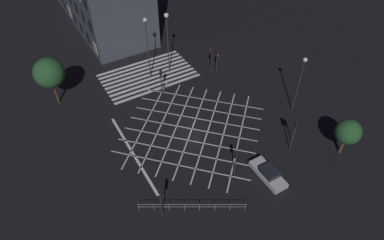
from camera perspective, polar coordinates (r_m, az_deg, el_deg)
ground_plane at (r=42.10m, az=0.00°, el=-1.50°), size 200.00×200.00×0.00m
road_markings at (r=47.31m, az=-5.24°, el=4.34°), size 19.86×26.61×0.01m
traffic_light_nw_cross at (r=39.28m, az=16.69°, el=-1.55°), size 0.36×0.39×4.38m
traffic_light_median_south at (r=45.59m, az=-5.16°, el=7.09°), size 0.36×0.39×3.93m
traffic_light_sw_main at (r=49.22m, az=3.25°, el=10.70°), size 0.39×0.36×4.38m
traffic_light_ne_main at (r=32.67m, az=-5.06°, el=-13.14°), size 0.39×0.36×3.65m
traffic_light_nw_main at (r=40.37m, az=16.81°, el=-1.43°), size 0.39×0.36×3.43m
traffic_light_sw_cross at (r=49.69m, az=4.25°, el=10.24°), size 0.36×0.39×3.58m
traffic_light_median_north at (r=36.00m, az=7.25°, el=-6.26°), size 0.36×0.39×3.51m
street_lamp_east at (r=43.01m, az=17.76°, el=7.29°), size 0.52×0.52×8.03m
street_lamp_west at (r=47.53m, az=-4.18°, el=14.94°), size 0.62×0.62×9.32m
street_lamp_far at (r=47.06m, az=-7.57°, el=13.62°), size 0.54×0.54×9.22m
street_tree_near at (r=40.81m, az=24.57°, el=-1.83°), size 2.84×2.84×4.75m
street_tree_far at (r=46.34m, az=-22.74°, el=7.24°), size 3.83×3.83×6.73m
waiting_car at (r=37.65m, az=12.59°, el=-8.76°), size 1.72×4.57×1.36m
pedestrian_railing at (r=34.47m, az=0.00°, el=-14.19°), size 9.11×5.31×1.05m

